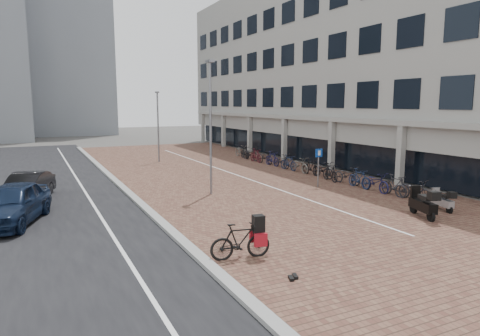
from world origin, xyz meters
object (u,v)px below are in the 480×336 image
scooter_front (443,200)px  scooter_mid (423,203)px  hero_bike (240,240)px  car_navy (12,204)px  car_dark (27,187)px  parking_sign (319,162)px

scooter_front → scooter_mid: scooter_mid is taller
hero_bike → car_navy: bearing=49.6°
car_dark → scooter_front: size_ratio=2.88×
car_navy → car_dark: 4.23m
scooter_mid → parking_sign: parking_sign is taller
scooter_front → scooter_mid: bearing=-150.8°
car_navy → car_dark: (0.49, 4.20, -0.13)m
car_navy → hero_bike: size_ratio=2.44×
scooter_mid → parking_sign: 6.93m
hero_bike → parking_sign: parking_sign is taller
car_dark → scooter_mid: size_ratio=2.21×
car_navy → parking_sign: parking_sign is taller
hero_bike → car_dark: bearing=35.3°
scooter_front → parking_sign: parking_sign is taller
scooter_front → scooter_mid: 1.71m
scooter_front → car_dark: bearing=162.8°
car_navy → hero_bike: car_navy is taller
car_dark → parking_sign: bearing=7.1°
car_navy → scooter_front: size_ratio=3.35×
hero_bike → scooter_front: hero_bike is taller
car_dark → scooter_front: 18.61m
car_navy → parking_sign: size_ratio=2.17×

